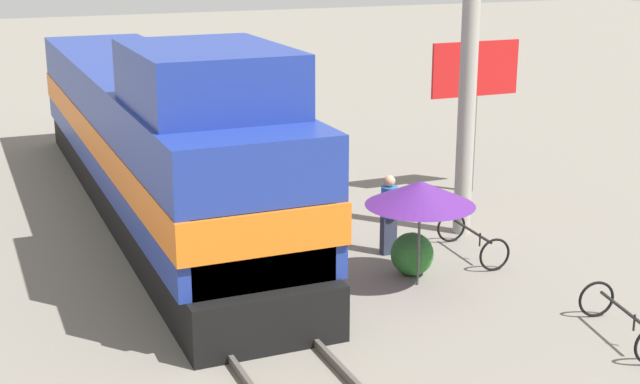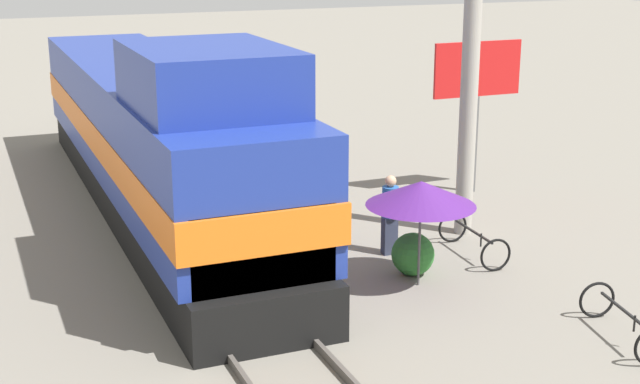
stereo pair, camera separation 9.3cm
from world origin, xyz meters
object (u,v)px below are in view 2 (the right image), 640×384
Objects in this scene: vendor_umbrella at (421,193)px; bicycle_spare at (624,321)px; utility_pole at (473,11)px; person_bystander at (390,212)px; billboard_sign at (477,78)px; locomotive at (158,139)px; bicycle at (473,240)px.

bicycle_spare is at bearing -60.35° from vendor_umbrella.
utility_pole is 4.83× the size of bicycle_spare.
billboard_sign is at bearing 39.51° from person_bystander.
locomotive is at bearing 119.83° from vendor_umbrella.
person_bystander is at bearing -164.21° from utility_pole.
utility_pole reaches higher than bicycle_spare.
person_bystander is 5.44m from bicycle_spare.
utility_pole is 4.54m from vendor_umbrella.
bicycle is at bearing 103.91° from bicycle_spare.
locomotive is 7.57m from bicycle.
person_bystander is at bearing 120.11° from bicycle_spare.
billboard_sign reaches higher than bicycle_spare.
person_bystander reaches higher than bicycle.
vendor_umbrella is at bearing -148.30° from bicycle.
bicycle is (1.80, 0.97, -1.46)m from vendor_umbrella.
person_bystander reaches higher than bicycle_spare.
billboard_sign is (7.88, -1.02, 1.09)m from locomotive.
bicycle is (-0.60, -1.38, -4.52)m from utility_pole.
vendor_umbrella is 4.18m from bicycle_spare.
utility_pole reaches higher than person_bystander.
locomotive is at bearing 139.25° from bicycle.
locomotive reaches higher than bicycle.
vendor_umbrella is at bearing -135.61° from utility_pole.
bicycle_spare is at bearing -84.79° from bicycle.
utility_pole is at bearing 97.49° from bicycle_spare.
billboard_sign is 5.53m from bicycle.
bicycle_spare is at bearing -105.87° from billboard_sign.
person_bystander is at bearing 81.37° from vendor_umbrella.
bicycle is at bearing -113.54° from utility_pole.
bicycle is 0.97× the size of bicycle_spare.
utility_pole is at bearing 44.39° from vendor_umbrella.
vendor_umbrella is 0.53× the size of billboard_sign.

